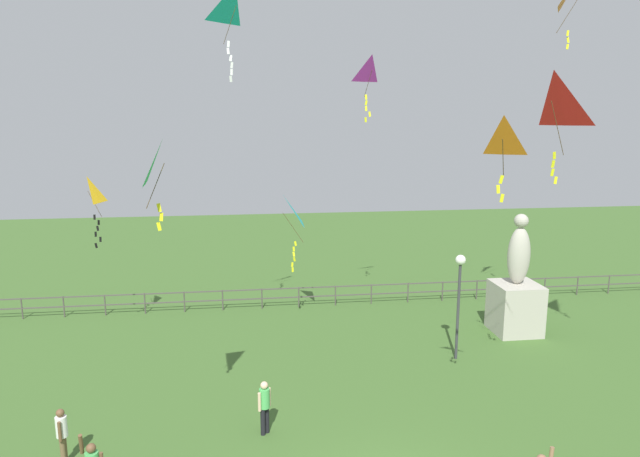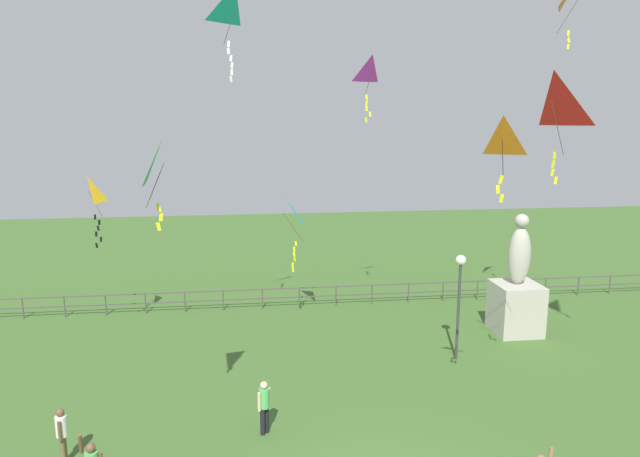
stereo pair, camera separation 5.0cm
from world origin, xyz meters
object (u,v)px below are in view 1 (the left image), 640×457
at_px(kite_3, 372,72).
at_px(kite_6, 164,165).
at_px(person_3, 265,404).
at_px(statue_monument, 516,296).
at_px(kite_7, 552,103).
at_px(lamppost, 459,283).
at_px(kite_0, 283,215).
at_px(kite_8, 502,142).
at_px(kite_4, 89,194).
at_px(kite_2, 236,9).
at_px(person_1, 62,433).

distance_m(kite_3, kite_6, 11.56).
bearing_deg(person_3, statue_monument, 31.00).
bearing_deg(kite_7, lamppost, 95.05).
distance_m(kite_0, kite_8, 11.78).
height_order(kite_7, kite_8, kite_7).
height_order(lamppost, kite_4, kite_4).
bearing_deg(person_3, kite_8, -21.89).
bearing_deg(lamppost, kite_2, 173.83).
relative_size(kite_4, kite_7, 0.95).
relative_size(statue_monument, kite_2, 1.68).
distance_m(person_1, kite_3, 16.00).
bearing_deg(statue_monument, kite_0, 167.25).
xyz_separation_m(kite_2, kite_4, (-5.71, 2.83, -6.25)).
xyz_separation_m(kite_0, kite_8, (4.26, -10.46, 3.34)).
xyz_separation_m(statue_monument, person_3, (-10.34, -6.21, -0.64)).
bearing_deg(kite_2, kite_8, -49.84).
bearing_deg(kite_3, person_1, -138.49).
relative_size(lamppost, kite_4, 1.44).
bearing_deg(kite_7, kite_2, 146.34).
xyz_separation_m(statue_monument, kite_2, (-10.88, -1.37, 10.48)).
relative_size(kite_0, kite_6, 1.52).
xyz_separation_m(kite_4, kite_8, (11.62, -9.83, 2.29)).
xyz_separation_m(statue_monument, kite_7, (-2.90, -6.68, 7.42)).
bearing_deg(person_3, person_1, -171.87).
bearing_deg(kite_7, kite_4, 149.26).
bearing_deg(lamppost, kite_7, -84.95).
bearing_deg(kite_7, kite_6, -176.18).
height_order(statue_monument, lamppost, statue_monument).
distance_m(lamppost, person_3, 8.35).
xyz_separation_m(kite_4, kite_7, (13.68, -8.14, 3.19)).
distance_m(kite_0, kite_3, 6.62).
xyz_separation_m(lamppost, kite_7, (0.40, -4.49, 6.08)).
bearing_deg(kite_0, kite_7, -54.21).
xyz_separation_m(kite_0, kite_6, (-3.30, -9.41, 2.81)).
height_order(statue_monument, kite_2, kite_2).
bearing_deg(kite_4, lamppost, -15.35).
relative_size(person_1, kite_7, 0.52).
bearing_deg(kite_8, kite_2, 130.16).
distance_m(kite_3, kite_4, 11.76).
xyz_separation_m(kite_2, kite_6, (-1.65, -5.95, -4.48)).
distance_m(lamppost, person_1, 13.16).
relative_size(kite_4, kite_6, 1.30).
xyz_separation_m(lamppost, kite_3, (-2.45, 3.80, 7.46)).
height_order(person_1, kite_4, kite_4).
distance_m(person_1, kite_6, 7.27).
height_order(person_1, person_3, person_3).
distance_m(lamppost, kite_6, 11.54).
bearing_deg(kite_7, statue_monument, 66.50).
bearing_deg(person_3, lamppost, 29.76).
xyz_separation_m(kite_3, kite_8, (0.78, -9.99, -2.28)).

